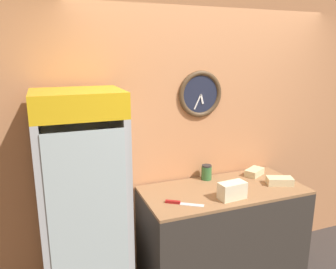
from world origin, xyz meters
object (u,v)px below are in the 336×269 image
(sandwich_stack_bottom, at_px, (232,194))
(sandwich_flat_left, at_px, (254,172))
(beverage_cooler, at_px, (83,200))
(sandwich_stack_middle, at_px, (232,187))
(condiment_jar, at_px, (207,172))
(sandwich_flat_right, at_px, (280,181))
(chefs_knife, at_px, (179,203))

(sandwich_stack_bottom, height_order, sandwich_flat_left, sandwich_stack_bottom)
(beverage_cooler, distance_m, sandwich_flat_left, 1.67)
(sandwich_stack_bottom, relative_size, sandwich_flat_left, 1.00)
(sandwich_stack_middle, xyz_separation_m, condiment_jar, (-0.00, 0.46, -0.04))
(condiment_jar, bearing_deg, sandwich_flat_left, -8.41)
(sandwich_flat_right, bearing_deg, condiment_jar, 147.94)
(beverage_cooler, relative_size, sandwich_flat_left, 7.83)
(sandwich_stack_middle, relative_size, sandwich_flat_left, 1.00)
(sandwich_flat_left, height_order, sandwich_flat_right, sandwich_flat_right)
(sandwich_flat_right, distance_m, condiment_jar, 0.67)
(sandwich_stack_bottom, bearing_deg, chefs_knife, 171.81)
(chefs_knife, xyz_separation_m, condiment_jar, (0.45, 0.39, 0.06))
(sandwich_stack_bottom, xyz_separation_m, chefs_knife, (-0.45, 0.06, -0.03))
(sandwich_stack_middle, xyz_separation_m, sandwich_flat_right, (0.57, 0.10, -0.07))
(sandwich_stack_bottom, height_order, condiment_jar, condiment_jar)
(sandwich_stack_middle, xyz_separation_m, chefs_knife, (-0.45, 0.06, -0.10))
(sandwich_stack_bottom, distance_m, sandwich_stack_middle, 0.07)
(sandwich_stack_bottom, height_order, chefs_knife, sandwich_stack_bottom)
(condiment_jar, bearing_deg, chefs_knife, -138.79)
(beverage_cooler, height_order, condiment_jar, beverage_cooler)
(sandwich_flat_right, bearing_deg, beverage_cooler, 174.47)
(beverage_cooler, xyz_separation_m, condiment_jar, (1.17, 0.19, 0.00))
(beverage_cooler, bearing_deg, chefs_knife, -15.83)
(beverage_cooler, relative_size, condiment_jar, 13.00)
(beverage_cooler, xyz_separation_m, sandwich_stack_middle, (1.17, -0.27, 0.04))
(sandwich_flat_right, bearing_deg, sandwich_flat_left, 104.98)
(sandwich_flat_left, distance_m, sandwich_flat_right, 0.29)
(sandwich_flat_right, height_order, condiment_jar, condiment_jar)
(condiment_jar, bearing_deg, sandwich_flat_right, -32.06)
(sandwich_flat_right, xyz_separation_m, condiment_jar, (-0.57, 0.36, 0.04))
(sandwich_flat_left, height_order, chefs_knife, sandwich_flat_left)
(beverage_cooler, xyz_separation_m, chefs_knife, (0.72, -0.21, -0.06))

